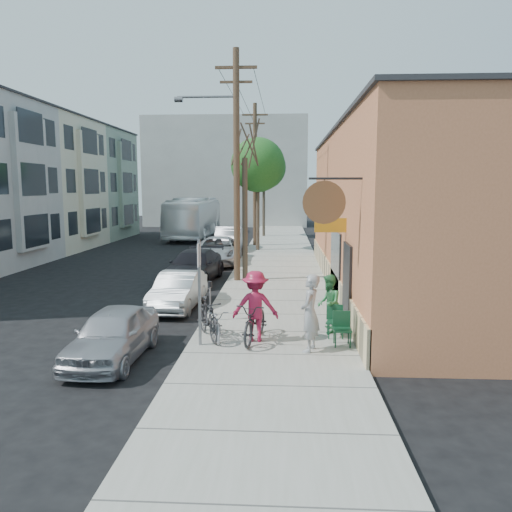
# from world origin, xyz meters

# --- Properties ---
(ground) EXTENTS (120.00, 120.00, 0.00)m
(ground) POSITION_xyz_m (0.00, 0.00, 0.00)
(ground) COLOR black
(sidewalk) EXTENTS (4.50, 58.00, 0.15)m
(sidewalk) POSITION_xyz_m (4.25, 11.00, 0.07)
(sidewalk) COLOR #9F9E93
(sidewalk) RESTS_ON ground
(cafe_building) EXTENTS (6.60, 20.20, 6.61)m
(cafe_building) POSITION_xyz_m (8.99, 4.99, 3.30)
(cafe_building) COLOR #BA6C45
(cafe_building) RESTS_ON ground
(apartment_row) EXTENTS (6.30, 32.00, 9.00)m
(apartment_row) POSITION_xyz_m (-11.85, 14.00, 4.50)
(apartment_row) COLOR gray
(apartment_row) RESTS_ON ground
(end_cap_building) EXTENTS (18.00, 8.00, 12.00)m
(end_cap_building) POSITION_xyz_m (-2.00, 42.00, 6.00)
(end_cap_building) COLOR #A8A9A4
(end_cap_building) RESTS_ON ground
(sign_post) EXTENTS (0.07, 0.45, 2.80)m
(sign_post) POSITION_xyz_m (2.35, -3.35, 1.83)
(sign_post) COLOR slate
(sign_post) RESTS_ON sidewalk
(parking_meter_near) EXTENTS (0.14, 0.14, 1.24)m
(parking_meter_near) POSITION_xyz_m (2.25, -0.89, 0.98)
(parking_meter_near) COLOR slate
(parking_meter_near) RESTS_ON sidewalk
(parking_meter_far) EXTENTS (0.14, 0.14, 1.24)m
(parking_meter_far) POSITION_xyz_m (2.25, 7.95, 0.98)
(parking_meter_far) COLOR slate
(parking_meter_far) RESTS_ON sidewalk
(utility_pole_near) EXTENTS (3.57, 0.28, 10.00)m
(utility_pole_near) POSITION_xyz_m (2.39, 6.02, 5.41)
(utility_pole_near) COLOR #503A28
(utility_pole_near) RESTS_ON sidewalk
(utility_pole_far) EXTENTS (1.80, 0.28, 10.00)m
(utility_pole_far) POSITION_xyz_m (2.45, 19.93, 5.34)
(utility_pole_far) COLOR #503A28
(utility_pole_far) RESTS_ON sidewalk
(tree_bare) EXTENTS (0.24, 0.24, 5.42)m
(tree_bare) POSITION_xyz_m (2.80, 6.17, 2.86)
(tree_bare) COLOR #44392C
(tree_bare) RESTS_ON sidewalk
(tree_leafy_mid) EXTENTS (3.56, 3.56, 7.39)m
(tree_leafy_mid) POSITION_xyz_m (2.80, 17.08, 5.73)
(tree_leafy_mid) COLOR #44392C
(tree_leafy_mid) RESTS_ON sidewalk
(tree_leafy_far) EXTENTS (3.74, 3.74, 7.71)m
(tree_leafy_far) POSITION_xyz_m (2.80, 26.91, 5.97)
(tree_leafy_far) COLOR #44392C
(tree_leafy_far) RESTS_ON sidewalk
(patio_chair_a) EXTENTS (0.51, 0.51, 0.88)m
(patio_chair_a) POSITION_xyz_m (6.08, -3.21, 0.59)
(patio_chair_a) COLOR #103C24
(patio_chair_a) RESTS_ON sidewalk
(patio_chair_b) EXTENTS (0.61, 0.61, 0.88)m
(patio_chair_b) POSITION_xyz_m (5.98, -2.46, 0.59)
(patio_chair_b) COLOR #103C24
(patio_chair_b) RESTS_ON sidewalk
(patron_grey) EXTENTS (0.66, 0.83, 1.98)m
(patron_grey) POSITION_xyz_m (5.21, -3.69, 1.14)
(patron_grey) COLOR gray
(patron_grey) RESTS_ON sidewalk
(patron_green) EXTENTS (0.70, 0.86, 1.67)m
(patron_green) POSITION_xyz_m (5.83, -1.96, 0.99)
(patron_green) COLOR #338148
(patron_green) RESTS_ON sidewalk
(cyclist) EXTENTS (1.25, 0.73, 1.92)m
(cyclist) POSITION_xyz_m (3.78, -2.91, 1.11)
(cyclist) COLOR maroon
(cyclist) RESTS_ON sidewalk
(cyclist_bike) EXTENTS (1.10, 2.18, 1.10)m
(cyclist_bike) POSITION_xyz_m (3.78, -2.91, 0.70)
(cyclist_bike) COLOR black
(cyclist_bike) RESTS_ON sidewalk
(parked_bike_a) EXTENTS (1.20, 1.91, 1.11)m
(parked_bike_a) POSITION_xyz_m (2.47, -2.74, 0.71)
(parked_bike_a) COLOR black
(parked_bike_a) RESTS_ON sidewalk
(parked_bike_b) EXTENTS (0.91, 1.72, 0.86)m
(parked_bike_b) POSITION_xyz_m (2.71, -2.80, 0.58)
(parked_bike_b) COLOR gray
(parked_bike_b) RESTS_ON sidewalk
(car_0) EXTENTS (1.64, 3.88, 1.31)m
(car_0) POSITION_xyz_m (0.30, -4.20, 0.66)
(car_0) COLOR #A6A7AE
(car_0) RESTS_ON ground
(car_1) EXTENTS (1.52, 3.96, 1.29)m
(car_1) POSITION_xyz_m (0.80, 1.19, 0.64)
(car_1) COLOR #B3B8BC
(car_1) RESTS_ON ground
(car_2) EXTENTS (2.49, 5.11, 1.43)m
(car_2) POSITION_xyz_m (0.46, 6.23, 0.72)
(car_2) COLOR black
(car_2) RESTS_ON ground
(car_3) EXTENTS (2.64, 5.45, 1.49)m
(car_3) POSITION_xyz_m (0.80, 11.89, 0.75)
(car_3) COLOR #B2B5BA
(car_3) RESTS_ON ground
(car_4) EXTENTS (1.96, 5.04, 1.64)m
(car_4) POSITION_xyz_m (0.80, 17.56, 0.82)
(car_4) COLOR #989A9F
(car_4) RESTS_ON ground
(bus) EXTENTS (2.90, 12.38, 3.45)m
(bus) POSITION_xyz_m (-3.23, 26.82, 1.72)
(bus) COLOR white
(bus) RESTS_ON ground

